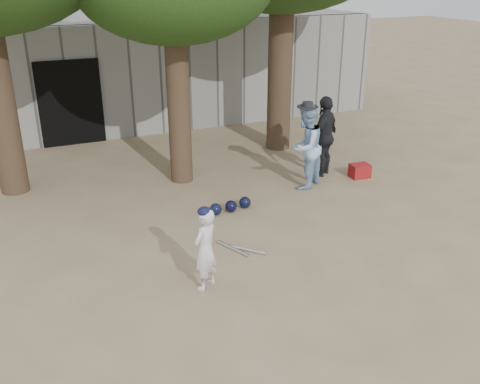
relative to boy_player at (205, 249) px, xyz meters
name	(u,v)px	position (x,y,z in m)	size (l,w,h in m)	color
ground	(230,280)	(0.40, 0.04, -0.63)	(70.00, 70.00, 0.00)	#937C5E
boy_player	(205,249)	(0.00, 0.00, 0.00)	(0.46, 0.30, 1.26)	silver
spectator_blue	(306,147)	(3.27, 2.82, 0.26)	(0.86, 0.67, 1.77)	#93B8E3
spectator_dark	(325,136)	(4.04, 3.30, 0.27)	(1.05, 0.44, 1.79)	black
red_bag	(360,171)	(4.69, 2.81, -0.48)	(0.42, 0.32, 0.30)	maroon
back_building	(99,68)	(0.40, 10.37, 0.87)	(16.00, 5.24, 3.00)	gray
helmet_row	(231,206)	(1.35, 2.28, -0.51)	(0.87, 0.30, 0.23)	black
bat_pile	(239,249)	(0.89, 0.81, -0.60)	(0.61, 0.75, 0.06)	silver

